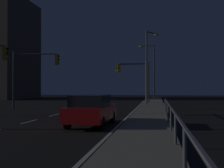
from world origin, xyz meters
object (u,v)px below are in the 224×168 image
object	(u,v)px
traffic_light_far_right	(133,74)
street_lamp_mid_block	(148,60)
traffic_light_far_center	(133,74)
traffic_light_mid_left	(34,68)
street_lamp_far_end	(152,67)
car	(92,110)

from	to	relation	value
traffic_light_far_right	street_lamp_mid_block	xyz separation A→B (m)	(1.97, -3.47, 1.28)
traffic_light_far_center	traffic_light_mid_left	xyz separation A→B (m)	(-8.17, -11.27, 0.02)
traffic_light_far_right	street_lamp_mid_block	world-z (taller)	street_lamp_mid_block
street_lamp_mid_block	traffic_light_mid_left	bearing A→B (deg)	-146.18
traffic_light_mid_left	street_lamp_far_end	xyz separation A→B (m)	(10.35, 18.81, 1.35)
street_lamp_far_end	street_lamp_mid_block	xyz separation A→B (m)	(-0.17, -12.00, -0.15)
traffic_light_mid_left	street_lamp_mid_block	world-z (taller)	street_lamp_mid_block
traffic_light_far_right	street_lamp_mid_block	bearing A→B (deg)	-60.43
traffic_light_far_center	traffic_light_mid_left	distance (m)	13.92
car	street_lamp_mid_block	bearing A→B (deg)	82.24
traffic_light_far_center	street_lamp_mid_block	bearing A→B (deg)	-65.77
car	traffic_light_far_right	world-z (taller)	traffic_light_far_right
traffic_light_far_right	street_lamp_far_end	distance (m)	8.91
traffic_light_far_center	street_lamp_far_end	bearing A→B (deg)	73.91
car	traffic_light_mid_left	world-z (taller)	traffic_light_mid_left
traffic_light_mid_left	street_lamp_far_end	size ratio (longest dim) A/B	0.64
car	traffic_light_far_right	xyz separation A→B (m)	(0.37, 20.62, 2.83)
traffic_light_mid_left	street_lamp_mid_block	xyz separation A→B (m)	(10.18, 6.82, 1.20)
traffic_light_far_right	street_lamp_far_end	bearing A→B (deg)	75.91
traffic_light_far_center	street_lamp_far_end	distance (m)	7.97
street_lamp_far_end	street_lamp_mid_block	size ratio (longest dim) A/B	1.03
car	street_lamp_far_end	size ratio (longest dim) A/B	0.53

